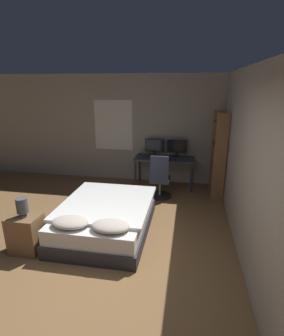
# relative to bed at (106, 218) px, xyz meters

# --- Properties ---
(ground_plane) EXTENTS (20.00, 20.00, 0.00)m
(ground_plane) POSITION_rel_bed_xyz_m (0.21, -1.23, -0.26)
(ground_plane) COLOR brown
(wall_back) EXTENTS (12.00, 0.08, 2.70)m
(wall_back) POSITION_rel_bed_xyz_m (0.20, 2.70, 1.09)
(wall_back) COLOR #9E9384
(wall_back) RESTS_ON ground_plane
(wall_side_right) EXTENTS (0.06, 12.00, 2.70)m
(wall_side_right) POSITION_rel_bed_xyz_m (2.17, 0.27, 1.09)
(wall_side_right) COLOR #9E9384
(wall_side_right) RESTS_ON ground_plane
(bed) EXTENTS (1.48, 1.93, 0.59)m
(bed) POSITION_rel_bed_xyz_m (0.00, 0.00, 0.00)
(bed) COLOR #2D2D33
(bed) RESTS_ON ground_plane
(nightstand) EXTENTS (0.45, 0.37, 0.58)m
(nightstand) POSITION_rel_bed_xyz_m (-1.01, -0.75, 0.03)
(nightstand) COLOR brown
(nightstand) RESTS_ON ground_plane
(bedside_lamp) EXTENTS (0.16, 0.16, 0.29)m
(bedside_lamp) POSITION_rel_bed_xyz_m (-1.01, -0.75, 0.49)
(bedside_lamp) COLOR gray
(bedside_lamp) RESTS_ON nightstand
(desk) EXTENTS (1.44, 0.64, 0.74)m
(desk) POSITION_rel_bed_xyz_m (0.77, 2.31, 0.39)
(desk) COLOR #38383D
(desk) RESTS_ON ground_plane
(monitor_left) EXTENTS (0.48, 0.16, 0.41)m
(monitor_left) POSITION_rel_bed_xyz_m (0.50, 2.53, 0.71)
(monitor_left) COLOR black
(monitor_left) RESTS_ON desk
(monitor_right) EXTENTS (0.48, 0.16, 0.41)m
(monitor_right) POSITION_rel_bed_xyz_m (1.04, 2.53, 0.71)
(monitor_right) COLOR black
(monitor_right) RESTS_ON desk
(keyboard) EXTENTS (0.35, 0.13, 0.02)m
(keyboard) POSITION_rel_bed_xyz_m (0.77, 2.09, 0.48)
(keyboard) COLOR black
(keyboard) RESTS_ON desk
(computer_mouse) EXTENTS (0.07, 0.05, 0.04)m
(computer_mouse) POSITION_rel_bed_xyz_m (1.03, 2.09, 0.49)
(computer_mouse) COLOR black
(computer_mouse) RESTS_ON desk
(office_chair) EXTENTS (0.52, 0.52, 1.00)m
(office_chair) POSITION_rel_bed_xyz_m (0.74, 1.60, 0.12)
(office_chair) COLOR black
(office_chair) RESTS_ON ground_plane
(bookshelf) EXTENTS (0.26, 0.74, 1.90)m
(bookshelf) POSITION_rel_bed_xyz_m (1.99, 1.87, 0.75)
(bookshelf) COLOR brown
(bookshelf) RESTS_ON ground_plane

